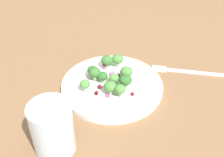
% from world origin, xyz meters
% --- Properties ---
extents(ground_plane, '(1.80, 1.80, 0.02)m').
position_xyz_m(ground_plane, '(0.00, 0.00, -0.01)').
color(ground_plane, brown).
extents(plate, '(0.23, 0.23, 0.02)m').
position_xyz_m(plate, '(0.02, 0.03, 0.01)').
color(plate, white).
rests_on(plate, ground_plane).
extents(dressing_pool, '(0.14, 0.14, 0.00)m').
position_xyz_m(dressing_pool, '(0.02, 0.03, 0.01)').
color(dressing_pool, white).
rests_on(dressing_pool, plate).
extents(broccoli_floret_0, '(0.03, 0.03, 0.03)m').
position_xyz_m(broccoli_floret_0, '(0.08, 0.03, 0.03)').
color(broccoli_floret_0, '#9EC684').
rests_on(broccoli_floret_0, plate).
extents(broccoli_floret_1, '(0.02, 0.02, 0.02)m').
position_xyz_m(broccoli_floret_1, '(0.02, 0.03, 0.03)').
color(broccoli_floret_1, '#9EC684').
rests_on(broccoli_floret_1, plate).
extents(broccoli_floret_2, '(0.03, 0.03, 0.03)m').
position_xyz_m(broccoli_floret_2, '(0.06, 0.04, 0.04)').
color(broccoli_floret_2, '#ADD18E').
rests_on(broccoli_floret_2, plate).
extents(broccoli_floret_3, '(0.03, 0.03, 0.03)m').
position_xyz_m(broccoli_floret_3, '(0.04, -0.04, 0.03)').
color(broccoli_floret_3, '#ADD18E').
rests_on(broccoli_floret_3, plate).
extents(broccoli_floret_4, '(0.03, 0.03, 0.03)m').
position_xyz_m(broccoli_floret_4, '(-0.01, 0.03, 0.04)').
color(broccoli_floret_4, '#8EB77A').
rests_on(broccoli_floret_4, plate).
extents(broccoli_floret_5, '(0.02, 0.02, 0.02)m').
position_xyz_m(broccoli_floret_5, '(0.06, 0.08, 0.03)').
color(broccoli_floret_5, '#ADD18E').
rests_on(broccoli_floret_5, plate).
extents(broccoli_floret_6, '(0.03, 0.03, 0.03)m').
position_xyz_m(broccoli_floret_6, '(0.00, -0.00, 0.04)').
color(broccoli_floret_6, '#ADD18E').
rests_on(broccoli_floret_6, plate).
extents(broccoli_floret_7, '(0.02, 0.02, 0.02)m').
position_xyz_m(broccoli_floret_7, '(0.04, 0.03, 0.03)').
color(broccoli_floret_7, '#9EC684').
rests_on(broccoli_floret_7, plate).
extents(broccoli_floret_8, '(0.03, 0.03, 0.03)m').
position_xyz_m(broccoli_floret_8, '(0.01, 0.06, 0.03)').
color(broccoli_floret_8, '#ADD18E').
rests_on(broccoli_floret_8, plate).
extents(broccoli_floret_9, '(0.03, 0.03, 0.03)m').
position_xyz_m(broccoli_floret_9, '(0.07, -0.02, 0.03)').
color(broccoli_floret_9, '#9EC684').
rests_on(broccoli_floret_9, plate).
extents(broccoli_floret_10, '(0.02, 0.02, 0.02)m').
position_xyz_m(broccoli_floret_10, '(-0.02, 0.06, 0.03)').
color(broccoli_floret_10, '#8EB77A').
rests_on(broccoli_floret_10, plate).
extents(cranberry_0, '(0.01, 0.01, 0.01)m').
position_xyz_m(cranberry_0, '(0.02, 0.00, 0.02)').
color(cranberry_0, maroon).
rests_on(cranberry_0, plate).
extents(cranberry_1, '(0.01, 0.01, 0.01)m').
position_xyz_m(cranberry_1, '(-0.04, 0.04, 0.02)').
color(cranberry_1, maroon).
rests_on(cranberry_1, plate).
extents(cranberry_2, '(0.01, 0.01, 0.01)m').
position_xyz_m(cranberry_2, '(0.03, 0.08, 0.02)').
color(cranberry_2, '#4C0A14').
rests_on(cranberry_2, plate).
extents(cranberry_3, '(0.01, 0.01, 0.01)m').
position_xyz_m(cranberry_3, '(0.04, 0.06, 0.02)').
color(cranberry_3, maroon).
rests_on(cranberry_3, plate).
extents(onion_bit_0, '(0.01, 0.01, 0.00)m').
position_xyz_m(onion_bit_0, '(0.03, 0.05, 0.02)').
color(onion_bit_0, '#934C84').
rests_on(onion_bit_0, plate).
extents(onion_bit_1, '(0.01, 0.01, 0.00)m').
position_xyz_m(onion_bit_1, '(0.01, 0.07, 0.02)').
color(onion_bit_1, '#934C84').
rests_on(onion_bit_1, plate).
extents(onion_bit_2, '(0.01, 0.02, 0.00)m').
position_xyz_m(onion_bit_2, '(0.07, -0.01, 0.02)').
color(onion_bit_2, '#934C84').
rests_on(onion_bit_2, plate).
extents(onion_bit_3, '(0.02, 0.02, 0.01)m').
position_xyz_m(onion_bit_3, '(0.04, -0.00, 0.02)').
color(onion_bit_3, '#A35B93').
rests_on(onion_bit_3, plate).
extents(fork, '(0.18, 0.08, 0.01)m').
position_xyz_m(fork, '(-0.10, -0.12, 0.00)').
color(fork, silver).
rests_on(fork, ground_plane).
extents(water_glass, '(0.07, 0.07, 0.10)m').
position_xyz_m(water_glass, '(0.03, 0.23, 0.05)').
color(water_glass, silver).
rests_on(water_glass, ground_plane).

